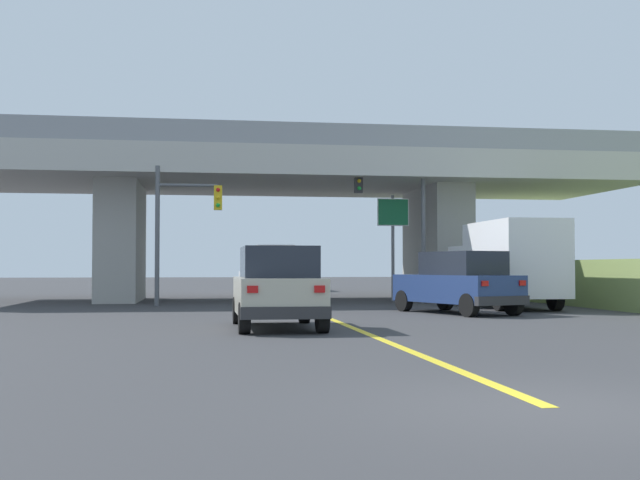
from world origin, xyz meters
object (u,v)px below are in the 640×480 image
at_px(box_truck, 507,263).
at_px(sedan_oncoming, 258,276).
at_px(traffic_signal_nearside, 401,210).
at_px(traffic_signal_farside, 179,218).
at_px(highway_sign, 393,224).
at_px(suv_crossing, 458,282).
at_px(semi_truck_distant, 272,266).
at_px(suv_lead, 277,287).

xyz_separation_m(box_truck, sedan_oncoming, (-8.05, 16.16, -0.63)).
distance_m(traffic_signal_nearside, traffic_signal_farside, 9.17).
bearing_deg(highway_sign, sedan_oncoming, 118.15).
height_order(suv_crossing, semi_truck_distant, semi_truck_distant).
distance_m(traffic_signal_farside, highway_sign, 9.69).
height_order(suv_lead, sedan_oncoming, same).
bearing_deg(box_truck, suv_crossing, -133.79).
xyz_separation_m(traffic_signal_farside, semi_truck_distant, (5.45, 20.88, -1.87)).
distance_m(suv_lead, semi_truck_distant, 32.88).
bearing_deg(box_truck, traffic_signal_farside, 164.02).
height_order(traffic_signal_farside, highway_sign, traffic_signal_farside).
bearing_deg(traffic_signal_nearside, box_truck, -55.44).
bearing_deg(semi_truck_distant, traffic_signal_farside, -104.62).
height_order(sedan_oncoming, traffic_signal_nearside, traffic_signal_nearside).
height_order(suv_lead, suv_crossing, same).
height_order(suv_crossing, highway_sign, highway_sign).
height_order(sedan_oncoming, traffic_signal_farside, traffic_signal_farside).
relative_size(sedan_oncoming, semi_truck_distant, 0.66).
xyz_separation_m(box_truck, traffic_signal_nearside, (-2.93, 4.25, 2.27)).
bearing_deg(traffic_signal_nearside, suv_lead, -116.76).
bearing_deg(suv_lead, highway_sign, 66.11).
distance_m(suv_crossing, traffic_signal_nearside, 7.79).
bearing_deg(suv_crossing, sedan_oncoming, 86.22).
relative_size(suv_crossing, traffic_signal_nearside, 0.84).
distance_m(box_truck, highway_sign, 7.13).
xyz_separation_m(suv_crossing, highway_sign, (0.08, 9.30, 2.41)).
xyz_separation_m(suv_lead, traffic_signal_nearside, (6.39, 12.68, 2.90)).
bearing_deg(highway_sign, traffic_signal_nearside, -93.86).
bearing_deg(semi_truck_distant, box_truck, -74.83).
relative_size(suv_crossing, box_truck, 0.76).
distance_m(suv_lead, traffic_signal_farside, 12.42).
relative_size(sedan_oncoming, traffic_signal_nearside, 0.78).
bearing_deg(suv_lead, suv_crossing, 40.15).
relative_size(suv_lead, suv_crossing, 0.87).
height_order(suv_lead, box_truck, box_truck).
height_order(highway_sign, semi_truck_distant, highway_sign).
xyz_separation_m(suv_lead, box_truck, (9.32, 8.43, 0.64)).
distance_m(traffic_signal_nearside, highway_sign, 2.13).
relative_size(box_truck, semi_truck_distant, 0.93).
height_order(traffic_signal_nearside, highway_sign, traffic_signal_nearside).
relative_size(traffic_signal_farside, highway_sign, 1.16).
bearing_deg(box_truck, semi_truck_distant, 105.17).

